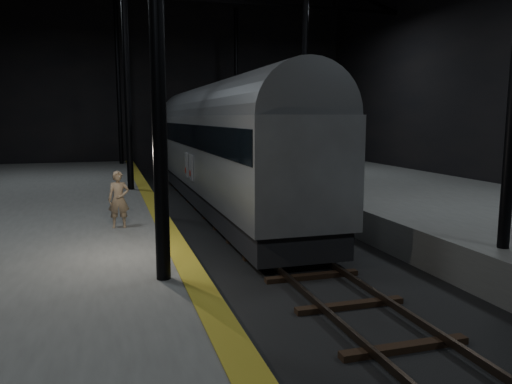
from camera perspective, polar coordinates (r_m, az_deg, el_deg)
name	(u,v)px	position (r m, az deg, el deg)	size (l,w,h in m)	color
ground	(284,257)	(14.28, 3.24, -7.43)	(44.00, 44.00, 0.00)	black
platform_right	(501,224)	(18.08, 26.24, -3.27)	(9.00, 43.80, 1.00)	#52524F
tactile_strip	(168,230)	(13.30, -10.04, -4.27)	(0.50, 43.80, 0.01)	#9A911C
track	(284,255)	(14.26, 3.24, -7.17)	(2.40, 43.00, 0.24)	#3F3328
train	(221,141)	(21.42, -4.03, 5.86)	(2.95, 19.69, 5.26)	#94969B
woman	(119,199)	(13.74, -15.42, -0.82)	(0.56, 0.36, 1.52)	#94795B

